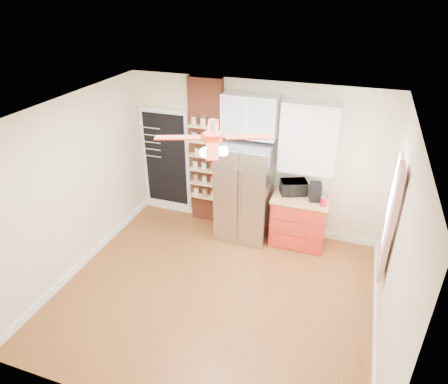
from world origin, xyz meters
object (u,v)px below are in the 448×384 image
(toaster_oven, at_px, (294,187))
(pantry_jar_oats, at_px, (197,151))
(red_cabinet, at_px, (299,220))
(coffee_maker, at_px, (315,192))
(ceiling_fan, at_px, (213,138))
(fridge, at_px, (245,191))
(canister_left, at_px, (323,202))

(toaster_oven, distance_m, pantry_jar_oats, 1.78)
(red_cabinet, relative_size, coffee_maker, 3.09)
(ceiling_fan, height_order, toaster_oven, ceiling_fan)
(toaster_oven, bearing_deg, ceiling_fan, -136.49)
(fridge, height_order, red_cabinet, fridge)
(ceiling_fan, xyz_separation_m, pantry_jar_oats, (-0.97, 1.77, -0.99))
(canister_left, distance_m, pantry_jar_oats, 2.32)
(toaster_oven, relative_size, coffee_maker, 1.41)
(toaster_oven, height_order, pantry_jar_oats, pantry_jar_oats)
(ceiling_fan, relative_size, coffee_maker, 4.61)
(toaster_oven, relative_size, canister_left, 2.81)
(red_cabinet, xyz_separation_m, pantry_jar_oats, (-1.89, 0.09, 0.98))
(red_cabinet, height_order, coffee_maker, coffee_maker)
(ceiling_fan, relative_size, toaster_oven, 3.27)
(fridge, xyz_separation_m, canister_left, (1.34, -0.12, 0.10))
(fridge, height_order, canister_left, fridge)
(toaster_oven, xyz_separation_m, pantry_jar_oats, (-1.73, 0.00, 0.42))
(red_cabinet, distance_m, toaster_oven, 0.59)
(coffee_maker, bearing_deg, toaster_oven, 152.68)
(fridge, xyz_separation_m, red_cabinet, (0.97, 0.05, -0.42))
(canister_left, relative_size, pantry_jar_oats, 1.23)
(coffee_maker, bearing_deg, pantry_jar_oats, 165.24)
(ceiling_fan, xyz_separation_m, toaster_oven, (0.76, 1.77, -1.41))
(ceiling_fan, bearing_deg, coffee_maker, 55.71)
(fridge, xyz_separation_m, toaster_oven, (0.81, 0.14, 0.14))
(coffee_maker, bearing_deg, red_cabinet, 163.84)
(canister_left, xyz_separation_m, pantry_jar_oats, (-2.26, 0.26, 0.46))
(canister_left, bearing_deg, pantry_jar_oats, 173.35)
(red_cabinet, height_order, canister_left, canister_left)
(toaster_oven, xyz_separation_m, coffee_maker, (0.37, -0.10, 0.03))
(ceiling_fan, height_order, coffee_maker, ceiling_fan)
(canister_left, height_order, pantry_jar_oats, pantry_jar_oats)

